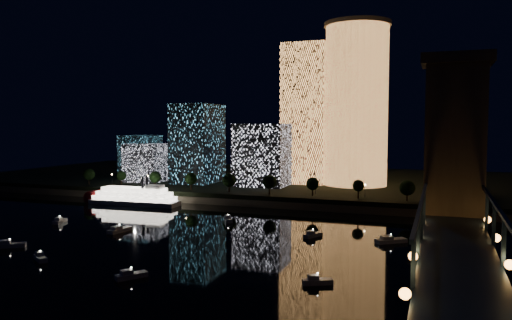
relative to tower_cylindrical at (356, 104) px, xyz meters
The scene contains 11 objects.
ground 145.26m from the tower_cylindrical, 98.84° to the right, with size 520.00×520.00×0.00m, color black.
far_bank 54.81m from the tower_cylindrical, 131.17° to the left, with size 420.00×160.00×5.00m, color black.
seawall 73.54m from the tower_cylindrical, 111.43° to the right, with size 420.00×6.00×3.00m, color #6B5E4C.
tower_cylindrical is the anchor object (origin of this frame).
tower_rectangular 27.61m from the tower_cylindrical, behind, with size 23.37×23.37×74.36m, color #F19A4D.
midrise_blocks 86.99m from the tower_cylindrical, 167.78° to the right, with size 99.34×28.84×42.58m.
truss_bridge 142.55m from the tower_cylindrical, 71.63° to the right, with size 13.00×266.00×50.00m.
riverboat 122.33m from the tower_cylindrical, 142.67° to the right, with size 45.95×12.01×13.70m.
motorboats 136.04m from the tower_cylindrical, 101.10° to the right, with size 135.30×79.96×2.78m.
esplanade_trees 77.96m from the tower_cylindrical, 136.03° to the right, with size 166.36×6.48×8.74m.
street_lamps 78.91m from the tower_cylindrical, 142.80° to the right, with size 132.70×0.70×5.65m.
Camera 1 is at (62.42, -125.15, 36.44)m, focal length 35.00 mm.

